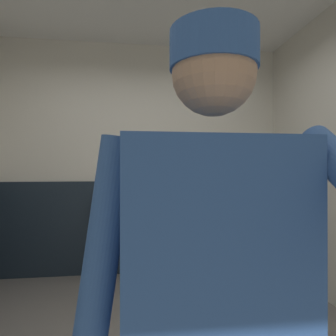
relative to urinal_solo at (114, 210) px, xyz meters
name	(u,v)px	position (x,y,z in m)	size (l,w,h in m)	color
wall_back	(140,158)	(0.30, 0.22, 0.61)	(4.03, 0.12, 2.77)	beige
wainscot_band_back	(140,227)	(0.30, 0.14, -0.23)	(3.43, 0.03, 1.10)	#19232D
urinal_solo	(114,210)	(0.00, 0.00, 0.00)	(0.40, 0.34, 1.24)	white
person	(215,273)	(0.40, -2.63, 0.19)	(0.72, 0.60, 1.62)	#2D3342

